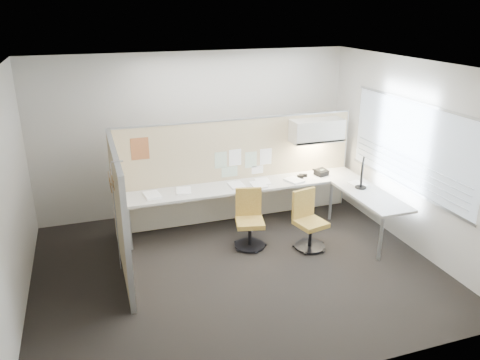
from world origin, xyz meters
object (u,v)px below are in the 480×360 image
object	(u,v)px
phone	(321,172)
desk	(268,193)
monitor	(362,172)
chair_left	(249,221)
chair_right	(308,222)

from	to	relation	value
phone	desk	bearing A→B (deg)	172.27
phone	monitor	bearing A→B (deg)	-82.92
monitor	phone	distance (m)	0.84
chair_left	monitor	xyz separation A→B (m)	(1.89, -0.04, 0.58)
desk	chair_left	size ratio (longest dim) A/B	4.51
chair_left	chair_right	xyz separation A→B (m)	(0.83, -0.33, -0.00)
monitor	desk	bearing A→B (deg)	102.67
chair_right	phone	distance (m)	1.32
chair_left	chair_right	distance (m)	0.89
chair_right	phone	world-z (taller)	chair_right
chair_left	chair_right	bearing A→B (deg)	-8.45
chair_left	phone	bearing A→B (deg)	36.96
desk	chair_right	distance (m)	0.94
desk	monitor	distance (m)	1.54
chair_right	phone	bearing A→B (deg)	41.65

